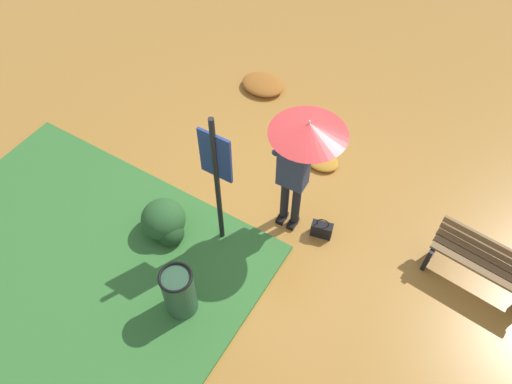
% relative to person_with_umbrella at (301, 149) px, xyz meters
% --- Properties ---
extents(ground_plane, '(18.00, 18.00, 0.00)m').
position_rel_person_with_umbrella_xyz_m(ground_plane, '(-0.19, 0.09, -1.55)').
color(ground_plane, '#B27A33').
extents(grass_verge, '(4.80, 4.00, 0.05)m').
position_rel_person_with_umbrella_xyz_m(grass_verge, '(-2.19, -2.41, -1.53)').
color(grass_verge, '#387533').
rests_on(grass_verge, ground_plane).
extents(person_with_umbrella, '(0.96, 0.96, 2.04)m').
position_rel_person_with_umbrella_xyz_m(person_with_umbrella, '(0.00, 0.00, 0.00)').
color(person_with_umbrella, black).
rests_on(person_with_umbrella, ground_plane).
extents(info_sign_post, '(0.44, 0.07, 2.30)m').
position_rel_person_with_umbrella_xyz_m(info_sign_post, '(-0.74, -0.76, -0.11)').
color(info_sign_post, black).
rests_on(info_sign_post, ground_plane).
extents(handbag, '(0.32, 0.21, 0.37)m').
position_rel_person_with_umbrella_xyz_m(handbag, '(0.44, 0.01, -1.42)').
color(handbag, black).
rests_on(handbag, ground_plane).
extents(park_bench, '(1.40, 0.50, 0.75)m').
position_rel_person_with_umbrella_xyz_m(park_bench, '(2.53, 0.42, -1.15)').
color(park_bench, black).
rests_on(park_bench, ground_plane).
extents(trash_bin, '(0.42, 0.42, 0.83)m').
position_rel_person_with_umbrella_xyz_m(trash_bin, '(-0.57, -1.93, -1.13)').
color(trash_bin, '#2D5138').
rests_on(trash_bin, ground_plane).
extents(shrub_cluster, '(0.68, 0.62, 0.56)m').
position_rel_person_with_umbrella_xyz_m(shrub_cluster, '(-1.46, -1.11, -1.29)').
color(shrub_cluster, '#285628').
rests_on(shrub_cluster, ground_plane).
extents(leaf_pile_near_person, '(0.80, 0.64, 0.18)m').
position_rel_person_with_umbrella_xyz_m(leaf_pile_near_person, '(-1.92, 2.33, -1.46)').
color(leaf_pile_near_person, '#A86023').
rests_on(leaf_pile_near_person, ground_plane).
extents(leaf_pile_by_bench, '(0.54, 0.43, 0.12)m').
position_rel_person_with_umbrella_xyz_m(leaf_pile_by_bench, '(-0.16, 1.23, -1.49)').
color(leaf_pile_by_bench, '#C68428').
rests_on(leaf_pile_by_bench, ground_plane).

